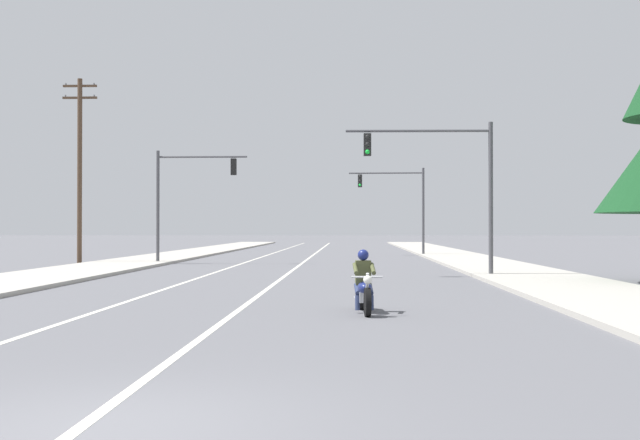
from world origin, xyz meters
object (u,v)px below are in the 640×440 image
(traffic_signal_near_left, at_px, (184,189))
(utility_pole_left_near, at_px, (80,165))
(traffic_signal_near_right, at_px, (448,173))
(traffic_signal_mid_right, at_px, (401,197))
(motorcycle_with_rider, at_px, (364,287))

(traffic_signal_near_left, xyz_separation_m, utility_pole_left_near, (-5.74, -0.09, 1.32))
(traffic_signal_near_right, relative_size, traffic_signal_mid_right, 1.00)
(traffic_signal_near_right, bearing_deg, motorcycle_with_rider, -104.91)
(motorcycle_with_rider, relative_size, traffic_signal_near_right, 0.35)
(traffic_signal_near_right, bearing_deg, traffic_signal_mid_right, 90.63)
(traffic_signal_near_right, bearing_deg, traffic_signal_near_left, 139.24)
(motorcycle_with_rider, height_order, traffic_signal_mid_right, traffic_signal_mid_right)
(utility_pole_left_near, bearing_deg, traffic_signal_mid_right, 35.49)
(traffic_signal_near_right, distance_m, utility_pole_left_near, 21.82)
(traffic_signal_near_left, height_order, traffic_signal_mid_right, same)
(motorcycle_with_rider, distance_m, traffic_signal_near_left, 26.62)
(motorcycle_with_rider, relative_size, traffic_signal_near_left, 0.35)
(motorcycle_with_rider, relative_size, traffic_signal_mid_right, 0.35)
(traffic_signal_near_right, xyz_separation_m, utility_pole_left_near, (-18.74, 11.11, 1.26))
(utility_pole_left_near, bearing_deg, traffic_signal_near_left, 0.90)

